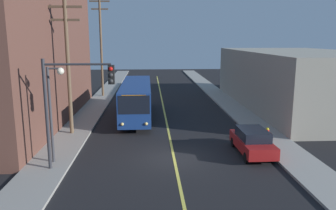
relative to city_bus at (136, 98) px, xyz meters
name	(u,v)px	position (x,y,z in m)	size (l,w,h in m)	color
ground_plane	(174,158)	(2.66, -11.02, -1.82)	(120.00, 120.00, 0.00)	black
sidewalk_left	(85,120)	(-4.59, -1.02, -1.74)	(2.50, 90.00, 0.15)	gray
sidewalk_right	(245,118)	(9.91, -1.02, -1.74)	(2.50, 90.00, 0.15)	gray
lane_stripe_center	(164,108)	(2.66, 3.98, -1.81)	(0.16, 60.00, 0.01)	#D8CC4C
building_left_brick	(5,52)	(-10.83, -1.31, 4.22)	(10.00, 23.20, 12.09)	brown
building_right_warehouse	(300,79)	(17.16, 3.99, 1.12)	(12.00, 24.16, 5.88)	gray
city_bus	(136,98)	(0.00, 0.00, 0.00)	(2.64, 12.17, 3.20)	navy
parked_car_red	(252,141)	(7.63, -10.51, -0.98)	(1.86, 4.42, 1.62)	maroon
utility_pole_near	(68,61)	(-4.69, -5.52, 3.74)	(2.40, 0.28, 9.82)	brown
utility_pole_mid	(101,43)	(-4.62, 11.34, 4.85)	(2.40, 0.28, 11.97)	brown
traffic_signal_left_corner	(75,94)	(-2.75, -12.57, 2.49)	(3.75, 0.48, 6.00)	#2D2D33
street_lamp_left	(54,101)	(-4.17, -11.54, 1.92)	(0.98, 0.40, 5.50)	#38383D
fire_hydrant	(267,133)	(9.51, -7.90, -1.23)	(0.44, 0.26, 0.84)	red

